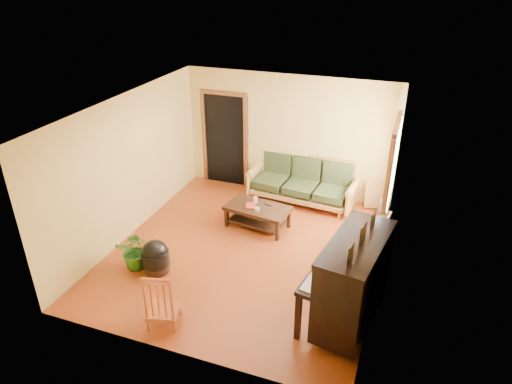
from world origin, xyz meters
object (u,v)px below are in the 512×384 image
at_px(sofa, 302,181).
at_px(potted_plant, 136,250).
at_px(armchair, 359,240).
at_px(ceramic_crock, 384,206).
at_px(piano, 353,283).
at_px(footstool, 156,260).
at_px(coffee_table, 258,217).
at_px(red_chair, 162,297).

relative_size(sofa, potted_plant, 3.33).
bearing_deg(armchair, ceramic_crock, 90.68).
bearing_deg(ceramic_crock, sofa, -175.12).
relative_size(piano, footstool, 3.40).
bearing_deg(sofa, piano, -59.00).
xyz_separation_m(sofa, footstool, (-1.63, -3.17, -0.26)).
bearing_deg(piano, potted_plant, -172.27).
xyz_separation_m(sofa, piano, (1.57, -3.28, 0.20)).
height_order(piano, potted_plant, piano).
height_order(armchair, ceramic_crock, armchair).
bearing_deg(ceramic_crock, coffee_table, -147.35).
bearing_deg(piano, ceramic_crock, 97.12).
distance_m(coffee_table, footstool, 2.19).
bearing_deg(sofa, ceramic_crock, 10.30).
height_order(red_chair, ceramic_crock, red_chair).
height_order(armchair, footstool, armchair).
relative_size(footstool, red_chair, 0.50).
height_order(footstool, ceramic_crock, footstool).
xyz_separation_m(piano, potted_plant, (-3.55, 0.10, -0.34)).
distance_m(red_chair, potted_plant, 1.50).
distance_m(ceramic_crock, potted_plant, 4.96).
relative_size(coffee_table, red_chair, 1.32).
bearing_deg(sofa, footstool, -111.74).
xyz_separation_m(ceramic_crock, potted_plant, (-3.68, -3.33, 0.20)).
bearing_deg(footstool, red_chair, -53.97).
height_order(footstool, red_chair, red_chair).
relative_size(sofa, armchair, 2.42).
distance_m(piano, footstool, 3.23).
distance_m(sofa, coffee_table, 1.40).
bearing_deg(sofa, coffee_table, -106.78).
distance_m(piano, red_chair, 2.63).
bearing_deg(coffee_table, armchair, -15.21).
height_order(piano, ceramic_crock, piano).
xyz_separation_m(sofa, potted_plant, (-1.98, -3.18, -0.14)).
relative_size(footstool, potted_plant, 0.67).
bearing_deg(piano, red_chair, -150.15).
bearing_deg(potted_plant, footstool, 1.63).
relative_size(sofa, footstool, 4.94).
distance_m(armchair, ceramic_crock, 2.00).
xyz_separation_m(coffee_table, piano, (2.09, -2.00, 0.46)).
bearing_deg(coffee_table, sofa, 67.80).
bearing_deg(coffee_table, ceramic_crock, 32.65).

